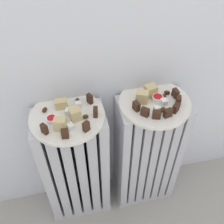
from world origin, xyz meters
TOP-DOWN VIEW (x-y plane):
  - radiator_left at (-0.17, 0.28)m, footprint 0.30×0.17m
  - radiator_right at (0.17, 0.28)m, footprint 0.30×0.17m
  - plate_left at (-0.17, 0.28)m, footprint 0.29×0.29m
  - plate_right at (0.17, 0.28)m, footprint 0.29×0.29m
  - dark_cake_slice_left_0 at (-0.26, 0.21)m, footprint 0.03×0.03m
  - dark_cake_slice_left_1 at (-0.19, 0.17)m, footprint 0.03×0.02m
  - dark_cake_slice_left_2 at (-0.11, 0.19)m, footprint 0.03×0.03m
  - dark_cake_slice_left_3 at (-0.07, 0.25)m, footprint 0.02×0.03m
  - dark_cake_slice_left_4 at (-0.08, 0.33)m, footprint 0.03×0.03m
  - marble_cake_slice_left_0 at (-0.19, 0.33)m, footprint 0.05×0.03m
  - marble_cake_slice_left_1 at (-0.20, 0.21)m, footprint 0.05×0.04m
  - marble_cake_slice_left_2 at (-0.14, 0.25)m, footprint 0.05×0.04m
  - turkish_delight_left_0 at (-0.17, 0.28)m, footprint 0.03×0.03m
  - turkish_delight_left_1 at (-0.12, 0.32)m, footprint 0.02×0.02m
  - turkish_delight_left_2 at (-0.17, 0.21)m, footprint 0.03×0.03m
  - medjool_date_left_0 at (-0.11, 0.25)m, footprint 0.02×0.02m
  - medjool_date_left_1 at (-0.25, 0.32)m, footprint 0.03×0.03m
  - medjool_date_left_2 at (-0.13, 0.35)m, footprint 0.03×0.03m
  - medjool_date_left_3 at (-0.19, 0.25)m, footprint 0.03×0.03m
  - jam_bowl_left at (-0.23, 0.26)m, footprint 0.04×0.04m
  - dark_cake_slice_right_0 at (0.09, 0.25)m, footprint 0.03×0.03m
  - dark_cake_slice_right_1 at (0.11, 0.22)m, footprint 0.03×0.03m
  - dark_cake_slice_right_2 at (0.15, 0.19)m, footprint 0.03×0.03m
  - dark_cake_slice_right_3 at (0.19, 0.19)m, footprint 0.03×0.02m
  - dark_cake_slice_right_4 at (0.23, 0.21)m, footprint 0.03×0.03m
  - dark_cake_slice_right_5 at (0.26, 0.25)m, footprint 0.03×0.03m
  - dark_cake_slice_right_6 at (0.26, 0.29)m, footprint 0.02×0.03m
  - marble_cake_slice_right_0 at (0.17, 0.32)m, footprint 0.05×0.05m
  - marble_cake_slice_right_1 at (0.12, 0.29)m, footprint 0.06×0.05m
  - turkish_delight_right_0 at (0.16, 0.23)m, footprint 0.02×0.02m
  - turkish_delight_right_1 at (0.20, 0.26)m, footprint 0.03×0.03m
  - medjool_date_right_0 at (0.24, 0.31)m, footprint 0.03×0.02m
  - medjool_date_right_1 at (0.19, 0.22)m, footprint 0.03×0.03m
  - medjool_date_right_2 at (0.22, 0.30)m, footprint 0.03×0.03m
  - jam_bowl_right at (0.19, 0.28)m, footprint 0.04×0.04m
  - fork at (-0.14, 0.28)m, footprint 0.04×0.09m

SIDE VIEW (x-z plane):
  - radiator_left at x=-0.17m, z-range 0.00..0.66m
  - radiator_right at x=0.17m, z-range 0.00..0.66m
  - plate_left at x=-0.17m, z-range 0.67..0.68m
  - plate_right at x=0.17m, z-range 0.67..0.68m
  - fork at x=-0.14m, z-range 0.68..0.68m
  - medjool_date_right_2 at x=0.22m, z-range 0.68..0.69m
  - medjool_date_right_1 at x=0.19m, z-range 0.68..0.69m
  - medjool_date_left_1 at x=-0.25m, z-range 0.68..0.69m
  - medjool_date_left_0 at x=-0.11m, z-range 0.68..0.70m
  - medjool_date_right_0 at x=0.24m, z-range 0.68..0.70m
  - medjool_date_left_3 at x=-0.19m, z-range 0.68..0.70m
  - medjool_date_left_2 at x=-0.13m, z-range 0.68..0.70m
  - turkish_delight_right_0 at x=0.16m, z-range 0.68..0.70m
  - turkish_delight_left_2 at x=-0.17m, z-range 0.68..0.70m
  - turkish_delight_left_1 at x=-0.12m, z-range 0.68..0.70m
  - jam_bowl_left at x=-0.23m, z-range 0.68..0.70m
  - turkish_delight_right_1 at x=0.20m, z-range 0.68..0.70m
  - turkish_delight_left_0 at x=-0.17m, z-range 0.68..0.70m
  - jam_bowl_right at x=0.19m, z-range 0.68..0.70m
  - dark_cake_slice_right_0 at x=0.09m, z-range 0.68..0.71m
  - dark_cake_slice_right_1 at x=0.11m, z-range 0.68..0.71m
  - dark_cake_slice_right_2 at x=0.15m, z-range 0.68..0.71m
  - dark_cake_slice_right_3 at x=0.19m, z-range 0.68..0.71m
  - dark_cake_slice_right_4 at x=0.23m, z-range 0.68..0.71m
  - dark_cake_slice_right_5 at x=0.26m, z-range 0.68..0.71m
  - dark_cake_slice_right_6 at x=0.26m, z-range 0.68..0.71m
  - marble_cake_slice_left_0 at x=-0.19m, z-range 0.68..0.72m
  - dark_cake_slice_left_0 at x=-0.26m, z-range 0.68..0.72m
  - dark_cake_slice_left_1 at x=-0.19m, z-range 0.68..0.72m
  - dark_cake_slice_left_2 at x=-0.11m, z-range 0.68..0.72m
  - dark_cake_slice_left_3 at x=-0.07m, z-range 0.68..0.72m
  - dark_cake_slice_left_4 at x=-0.08m, z-range 0.68..0.72m
  - marble_cake_slice_right_0 at x=0.17m, z-range 0.68..0.73m
  - marble_cake_slice_left_2 at x=-0.14m, z-range 0.68..0.73m
  - marble_cake_slice_right_1 at x=0.12m, z-range 0.68..0.73m
  - marble_cake_slice_left_1 at x=-0.20m, z-range 0.68..0.73m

